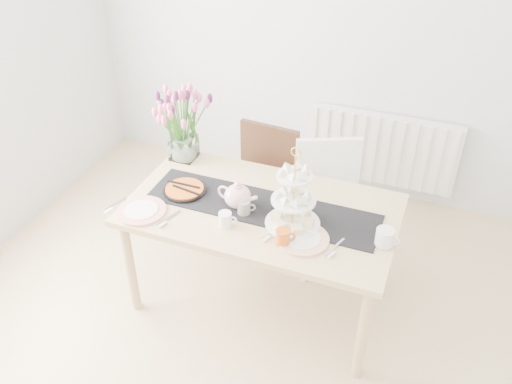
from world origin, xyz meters
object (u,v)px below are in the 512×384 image
(dining_table, at_px, (262,217))
(tulip_vase, at_px, (181,115))
(mug_orange, at_px, (283,237))
(cake_stand, at_px, (293,207))
(radiator, at_px, (381,149))
(plate_right, at_px, (302,239))
(tart_tin, at_px, (185,190))
(chair_white, at_px, (329,196))
(plate_left, at_px, (141,211))
(chair_brown, at_px, (262,179))
(cream_jug, at_px, (385,237))
(teapot, at_px, (238,196))
(mug_white, at_px, (225,219))
(mug_grey, at_px, (244,208))

(dining_table, height_order, tulip_vase, tulip_vase)
(mug_orange, bearing_deg, cake_stand, 63.70)
(radiator, distance_m, plate_right, 1.69)
(tart_tin, distance_m, plate_right, 0.83)
(plate_right, bearing_deg, chair_white, 92.59)
(cake_stand, bearing_deg, plate_left, -166.98)
(plate_right, bearing_deg, chair_brown, 123.63)
(cream_jug, height_order, plate_left, cream_jug)
(teapot, bearing_deg, mug_white, -82.97)
(mug_grey, height_order, mug_orange, mug_orange)
(plate_left, bearing_deg, mug_grey, 19.36)
(dining_table, relative_size, chair_brown, 1.79)
(radiator, relative_size, teapot, 4.74)
(tulip_vase, relative_size, mug_white, 6.62)
(cream_jug, xyz_separation_m, plate_right, (-0.42, -0.12, -0.04))
(mug_grey, height_order, plate_right, mug_grey)
(teapot, bearing_deg, chair_brown, 104.30)
(tulip_vase, distance_m, mug_orange, 1.13)
(radiator, height_order, mug_grey, mug_grey)
(chair_brown, bearing_deg, cake_stand, -52.81)
(radiator, bearing_deg, plate_left, -122.86)
(cream_jug, bearing_deg, teapot, -168.57)
(chair_brown, distance_m, tart_tin, 0.73)
(cake_stand, height_order, tart_tin, cake_stand)
(teapot, xyz_separation_m, mug_grey, (0.06, -0.05, -0.03))
(tart_tin, xyz_separation_m, mug_orange, (0.72, -0.25, 0.03))
(tart_tin, bearing_deg, plate_right, -12.07)
(mug_grey, relative_size, plate_left, 0.31)
(radiator, height_order, mug_orange, mug_orange)
(cake_stand, distance_m, cream_jug, 0.52)
(cake_stand, distance_m, plate_left, 0.90)
(teapot, xyz_separation_m, mug_white, (0.00, -0.19, -0.03))
(dining_table, height_order, mug_grey, mug_grey)
(tulip_vase, bearing_deg, cream_jug, -16.32)
(mug_white, bearing_deg, tart_tin, 138.11)
(cream_jug, xyz_separation_m, mug_grey, (-0.81, -0.02, -0.01))
(radiator, height_order, chair_white, chair_white)
(chair_white, relative_size, tart_tin, 3.44)
(chair_brown, distance_m, mug_grey, 0.77)
(mug_grey, bearing_deg, chair_brown, 80.40)
(cake_stand, xyz_separation_m, plate_left, (-0.87, -0.20, -0.12))
(dining_table, relative_size, chair_white, 1.77)
(plate_left, bearing_deg, plate_right, 5.73)
(dining_table, height_order, chair_white, chair_white)
(tart_tin, height_order, mug_white, mug_white)
(tulip_vase, bearing_deg, tart_tin, -62.45)
(radiator, relative_size, tart_tin, 4.55)
(mug_grey, xyz_separation_m, mug_orange, (0.30, -0.18, 0.00))
(chair_brown, bearing_deg, tart_tin, -108.74)
(dining_table, xyz_separation_m, mug_orange, (0.22, -0.27, 0.12))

